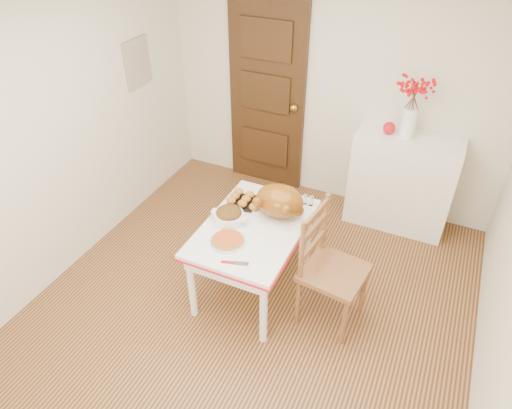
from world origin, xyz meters
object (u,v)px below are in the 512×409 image
at_px(chair_oak, 335,270).
at_px(turkey_platter, 279,202).
at_px(pumpkin_pie, 228,240).
at_px(kitchen_table, 254,257).
at_px(sideboard, 401,182).

bearing_deg(chair_oak, turkey_platter, 74.44).
relative_size(chair_oak, turkey_platter, 2.25).
distance_m(turkey_platter, pumpkin_pie, 0.54).
bearing_deg(pumpkin_pie, kitchen_table, 71.19).
relative_size(kitchen_table, chair_oak, 1.10).
height_order(sideboard, turkey_platter, sideboard).
height_order(chair_oak, pumpkin_pie, chair_oak).
height_order(sideboard, chair_oak, chair_oak).
distance_m(chair_oak, pumpkin_pie, 0.85).
bearing_deg(kitchen_table, sideboard, 57.42).
xyz_separation_m(kitchen_table, chair_oak, (0.71, -0.04, 0.18)).
bearing_deg(kitchen_table, turkey_platter, 54.28).
bearing_deg(kitchen_table, chair_oak, -3.53).
xyz_separation_m(sideboard, pumpkin_pie, (-1.03, -1.73, 0.22)).
bearing_deg(chair_oak, kitchen_table, 93.85).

